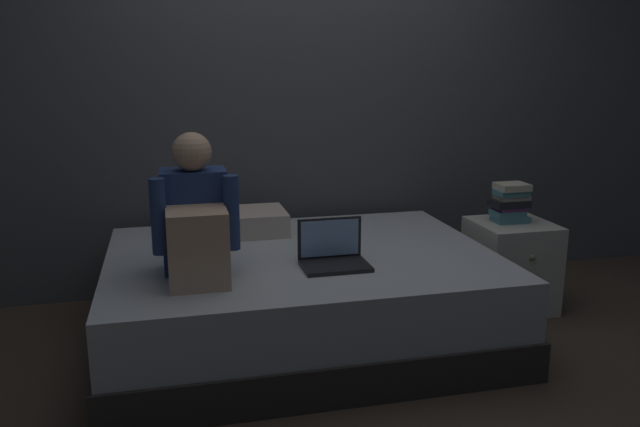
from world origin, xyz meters
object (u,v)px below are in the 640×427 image
object	(u,v)px
nightstand	(510,265)
person_sitting	(196,223)
bed	(301,296)
pillow	(237,222)
laptop	(333,254)
book_stack	(510,203)

from	to	relation	value
nightstand	person_sitting	bearing A→B (deg)	-168.32
bed	pillow	world-z (taller)	pillow
person_sitting	laptop	bearing A→B (deg)	-0.39
nightstand	book_stack	xyz separation A→B (m)	(-0.02, 0.02, 0.38)
laptop	book_stack	xyz separation A→B (m)	(1.17, 0.40, 0.11)
laptop	pillow	world-z (taller)	laptop
pillow	bed	bearing A→B (deg)	-58.00
book_stack	nightstand	bearing A→B (deg)	-38.28
bed	pillow	distance (m)	0.61
person_sitting	book_stack	xyz separation A→B (m)	(1.82, 0.40, -0.09)
bed	laptop	distance (m)	0.40
person_sitting	laptop	xyz separation A→B (m)	(0.65, -0.00, -0.20)
bed	person_sitting	distance (m)	0.77
nightstand	laptop	size ratio (longest dim) A/B	1.64
person_sitting	book_stack	world-z (taller)	person_sitting
pillow	book_stack	bearing A→B (deg)	-10.75
laptop	pillow	xyz separation A→B (m)	(-0.39, 0.70, 0.01)
bed	nightstand	world-z (taller)	nightstand
pillow	book_stack	xyz separation A→B (m)	(1.56, -0.30, 0.10)
book_stack	bed	bearing A→B (deg)	-173.15
nightstand	pillow	size ratio (longest dim) A/B	0.94
nightstand	person_sitting	distance (m)	1.93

